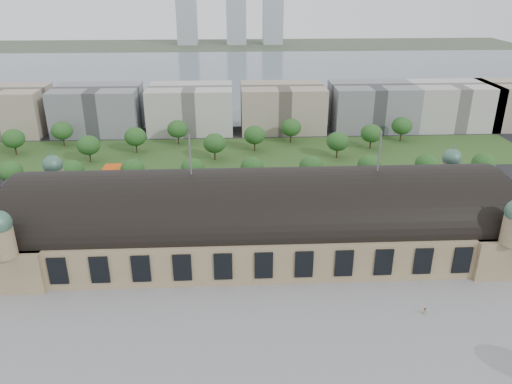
{
  "coord_description": "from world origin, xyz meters",
  "views": [
    {
      "loc": [
        -7.88,
        -135.91,
        78.78
      ],
      "look_at": [
        -0.46,
        12.54,
        14.0
      ],
      "focal_mm": 35.0,
      "sensor_mm": 36.0,
      "label": 1
    }
  ],
  "objects_px": {
    "pedestrian_0": "(425,311)",
    "traffic_car_4": "(265,205)",
    "parked_car_3": "(157,219)",
    "bus_west": "(253,207)",
    "parked_car_4": "(165,216)",
    "bus_east": "(328,206)",
    "parked_car_2": "(84,221)",
    "traffic_car_6": "(449,205)",
    "parked_car_0": "(66,221)",
    "parked_car_1": "(63,217)",
    "bus_mid": "(322,203)",
    "traffic_car_5": "(312,190)",
    "parked_car_6": "(205,214)",
    "traffic_car_3": "(159,194)",
    "petrol_station": "(125,169)",
    "traffic_car_2": "(114,201)",
    "parked_car_5": "(148,215)"
  },
  "relations": [
    {
      "from": "pedestrian_0",
      "to": "traffic_car_4",
      "type": "bearing_deg",
      "value": 98.62
    },
    {
      "from": "parked_car_3",
      "to": "bus_west",
      "type": "relative_size",
      "value": 0.32
    },
    {
      "from": "parked_car_4",
      "to": "bus_west",
      "type": "distance_m",
      "value": 31.6
    },
    {
      "from": "bus_east",
      "to": "parked_car_2",
      "type": "bearing_deg",
      "value": 91.63
    },
    {
      "from": "traffic_car_6",
      "to": "parked_car_0",
      "type": "relative_size",
      "value": 1.35
    },
    {
      "from": "parked_car_1",
      "to": "bus_mid",
      "type": "relative_size",
      "value": 0.45
    },
    {
      "from": "parked_car_2",
      "to": "traffic_car_5",
      "type": "bearing_deg",
      "value": 82.94
    },
    {
      "from": "traffic_car_4",
      "to": "traffic_car_5",
      "type": "height_order",
      "value": "traffic_car_5"
    },
    {
      "from": "parked_car_3",
      "to": "traffic_car_5",
      "type": "bearing_deg",
      "value": 88.65
    },
    {
      "from": "traffic_car_6",
      "to": "parked_car_6",
      "type": "height_order",
      "value": "traffic_car_6"
    },
    {
      "from": "parked_car_2",
      "to": "bus_mid",
      "type": "relative_size",
      "value": 0.47
    },
    {
      "from": "bus_mid",
      "to": "pedestrian_0",
      "type": "distance_m",
      "value": 66.09
    },
    {
      "from": "parked_car_1",
      "to": "pedestrian_0",
      "type": "height_order",
      "value": "pedestrian_0"
    },
    {
      "from": "parked_car_0",
      "to": "bus_east",
      "type": "bearing_deg",
      "value": 63.92
    },
    {
      "from": "traffic_car_6",
      "to": "bus_mid",
      "type": "xyz_separation_m",
      "value": [
        -47.02,
        1.97,
        0.95
      ]
    },
    {
      "from": "parked_car_0",
      "to": "bus_mid",
      "type": "relative_size",
      "value": 0.32
    },
    {
      "from": "parked_car_3",
      "to": "pedestrian_0",
      "type": "height_order",
      "value": "pedestrian_0"
    },
    {
      "from": "bus_west",
      "to": "bus_mid",
      "type": "bearing_deg",
      "value": -89.16
    },
    {
      "from": "parked_car_2",
      "to": "parked_car_4",
      "type": "xyz_separation_m",
      "value": [
        27.49,
        2.19,
        -0.15
      ]
    },
    {
      "from": "parked_car_0",
      "to": "bus_east",
      "type": "xyz_separation_m",
      "value": [
        92.46,
        6.0,
        0.92
      ]
    },
    {
      "from": "parked_car_6",
      "to": "parked_car_3",
      "type": "bearing_deg",
      "value": -117.11
    },
    {
      "from": "traffic_car_5",
      "to": "bus_east",
      "type": "distance_m",
      "value": 17.2
    },
    {
      "from": "traffic_car_6",
      "to": "parked_car_4",
      "type": "distance_m",
      "value": 103.89
    },
    {
      "from": "traffic_car_5",
      "to": "bus_west",
      "type": "height_order",
      "value": "bus_west"
    },
    {
      "from": "traffic_car_3",
      "to": "parked_car_4",
      "type": "xyz_separation_m",
      "value": [
        4.48,
        -19.49,
        -0.01
      ]
    },
    {
      "from": "bus_west",
      "to": "bus_east",
      "type": "xyz_separation_m",
      "value": [
        27.38,
        0.0,
        -0.14
      ]
    },
    {
      "from": "traffic_car_3",
      "to": "traffic_car_6",
      "type": "xyz_separation_m",
      "value": [
        108.29,
        -15.25,
        0.05
      ]
    },
    {
      "from": "parked_car_0",
      "to": "petrol_station",
      "type": "bearing_deg",
      "value": 135.2
    },
    {
      "from": "traffic_car_2",
      "to": "parked_car_3",
      "type": "xyz_separation_m",
      "value": [
        18.02,
        -16.07,
        -0.04
      ]
    },
    {
      "from": "bus_mid",
      "to": "parked_car_4",
      "type": "bearing_deg",
      "value": 91.06
    },
    {
      "from": "parked_car_4",
      "to": "parked_car_6",
      "type": "relative_size",
      "value": 0.86
    },
    {
      "from": "parked_car_5",
      "to": "bus_west",
      "type": "height_order",
      "value": "bus_west"
    },
    {
      "from": "traffic_car_5",
      "to": "parked_car_4",
      "type": "xyz_separation_m",
      "value": [
        -55.33,
        -20.64,
        0.02
      ]
    },
    {
      "from": "parked_car_3",
      "to": "traffic_car_4",
      "type": "bearing_deg",
      "value": 81.5
    },
    {
      "from": "parked_car_3",
      "to": "traffic_car_6",
      "type": "bearing_deg",
      "value": 70.59
    },
    {
      "from": "traffic_car_5",
      "to": "parked_car_5",
      "type": "relative_size",
      "value": 0.69
    },
    {
      "from": "bus_west",
      "to": "bus_mid",
      "type": "relative_size",
      "value": 1.01
    },
    {
      "from": "petrol_station",
      "to": "parked_car_4",
      "type": "height_order",
      "value": "petrol_station"
    },
    {
      "from": "parked_car_3",
      "to": "parked_car_5",
      "type": "bearing_deg",
      "value": -159.43
    },
    {
      "from": "bus_east",
      "to": "bus_west",
      "type": "bearing_deg",
      "value": 87.65
    },
    {
      "from": "parked_car_0",
      "to": "bus_west",
      "type": "distance_m",
      "value": 65.37
    },
    {
      "from": "petrol_station",
      "to": "parked_car_4",
      "type": "xyz_separation_m",
      "value": [
        21.85,
        -42.09,
        -2.28
      ]
    },
    {
      "from": "bus_east",
      "to": "parked_car_4",
      "type": "bearing_deg",
      "value": 91.36
    },
    {
      "from": "petrol_station",
      "to": "bus_mid",
      "type": "xyz_separation_m",
      "value": [
        78.62,
        -35.88,
        -1.27
      ]
    },
    {
      "from": "traffic_car_5",
      "to": "parked_car_2",
      "type": "bearing_deg",
      "value": 102.2
    },
    {
      "from": "petrol_station",
      "to": "parked_car_5",
      "type": "relative_size",
      "value": 2.45
    },
    {
      "from": "pedestrian_0",
      "to": "bus_mid",
      "type": "bearing_deg",
      "value": 83.2
    },
    {
      "from": "parked_car_3",
      "to": "bus_east",
      "type": "bearing_deg",
      "value": 72.71
    },
    {
      "from": "parked_car_0",
      "to": "parked_car_5",
      "type": "bearing_deg",
      "value": 67.76
    },
    {
      "from": "petrol_station",
      "to": "traffic_car_5",
      "type": "relative_size",
      "value": 3.54
    }
  ]
}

